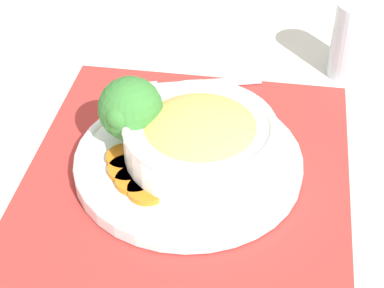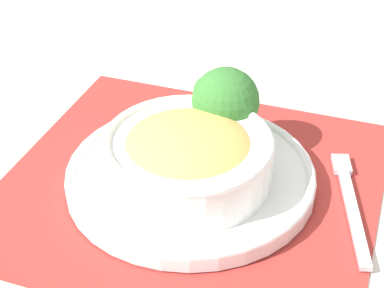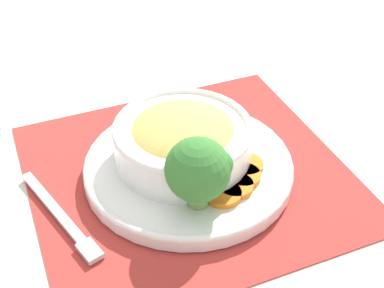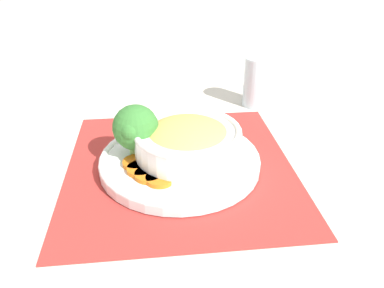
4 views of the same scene
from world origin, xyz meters
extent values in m
plane|color=beige|center=(0.00, 0.00, 0.00)|extent=(4.00, 4.00, 0.00)
cube|color=#B2332D|center=(0.00, 0.00, 0.00)|extent=(0.46, 0.44, 0.00)
cylinder|color=white|center=(0.00, 0.00, 0.01)|extent=(0.28, 0.28, 0.02)
torus|color=white|center=(0.00, 0.00, 0.02)|extent=(0.28, 0.28, 0.01)
cylinder|color=white|center=(0.00, -0.01, 0.04)|extent=(0.18, 0.18, 0.05)
torus|color=white|center=(0.00, -0.01, 0.07)|extent=(0.18, 0.18, 0.01)
ellipsoid|color=#E0B75B|center=(0.00, -0.01, 0.06)|extent=(0.15, 0.15, 0.05)
cylinder|color=#759E51|center=(0.03, 0.07, 0.03)|extent=(0.03, 0.03, 0.02)
sphere|color=#387A33|center=(0.03, 0.07, 0.07)|extent=(0.08, 0.08, 0.08)
sphere|color=#387A33|center=(0.01, 0.08, 0.08)|extent=(0.04, 0.04, 0.04)
sphere|color=#387A33|center=(0.05, 0.06, 0.08)|extent=(0.03, 0.03, 0.03)
cylinder|color=orange|center=(-0.01, 0.08, 0.02)|extent=(0.05, 0.05, 0.01)
cylinder|color=orange|center=(-0.03, 0.07, 0.02)|extent=(0.05, 0.05, 0.01)
cylinder|color=orange|center=(-0.05, 0.06, 0.02)|extent=(0.05, 0.05, 0.01)
cylinder|color=orange|center=(-0.06, 0.04, 0.02)|extent=(0.05, 0.05, 0.01)
cube|color=silver|center=(0.18, -0.01, 0.01)|extent=(0.04, 0.18, 0.01)
cube|color=silver|center=(0.17, 0.06, 0.01)|extent=(0.02, 0.04, 0.01)
camera|label=1|loc=(-0.59, -0.02, 0.53)|focal=60.00mm
camera|label=2|loc=(0.11, -0.55, 0.45)|focal=60.00mm
camera|label=3|loc=(0.27, 0.47, 0.48)|focal=50.00mm
camera|label=4|loc=(-0.54, 0.11, 0.36)|focal=35.00mm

